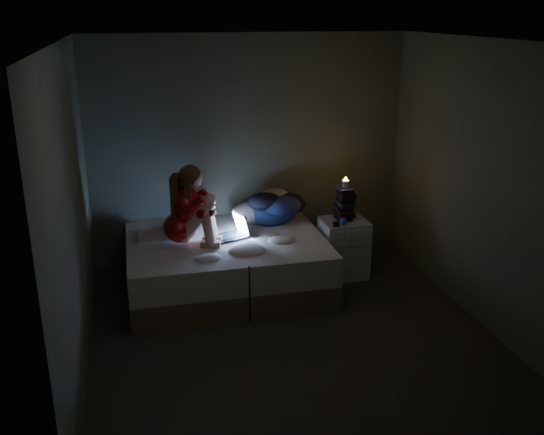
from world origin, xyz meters
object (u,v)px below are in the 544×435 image
object	(u,v)px
bed	(227,264)
candle	(345,183)
woman	(178,205)
phone	(336,224)
laptop	(228,226)
nightstand	(343,248)

from	to	relation	value
bed	candle	distance (m)	1.54
woman	candle	size ratio (longest dim) A/B	10.45
phone	candle	bearing A→B (deg)	64.79
bed	laptop	size ratio (longest dim) A/B	5.35
candle	phone	distance (m)	0.46
bed	woman	bearing A→B (deg)	-178.38
bed	laptop	bearing A→B (deg)	51.19
woman	laptop	world-z (taller)	woman
laptop	candle	distance (m)	1.35
candle	bed	bearing A→B (deg)	-176.23
bed	woman	size ratio (longest dim) A/B	2.44
nightstand	woman	bearing A→B (deg)	-178.60
nightstand	phone	distance (m)	0.38
woman	phone	bearing A→B (deg)	12.76
bed	candle	bearing A→B (deg)	3.77
bed	candle	xyz separation A→B (m)	(1.33, 0.09, 0.78)
bed	candle	world-z (taller)	candle
nightstand	candle	xyz separation A→B (m)	(0.01, 0.05, 0.73)
bed	nightstand	world-z (taller)	nightstand
bed	laptop	xyz separation A→B (m)	(0.03, 0.04, 0.41)
nightstand	phone	size ratio (longest dim) A/B	4.64
nightstand	candle	size ratio (longest dim) A/B	8.13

